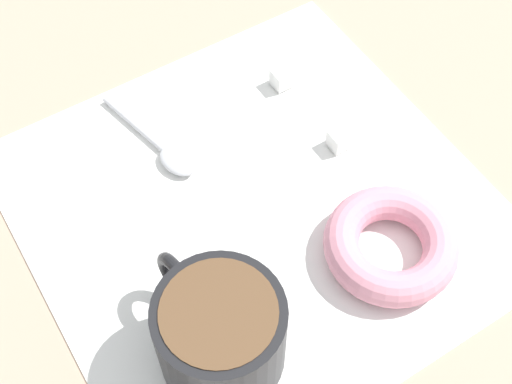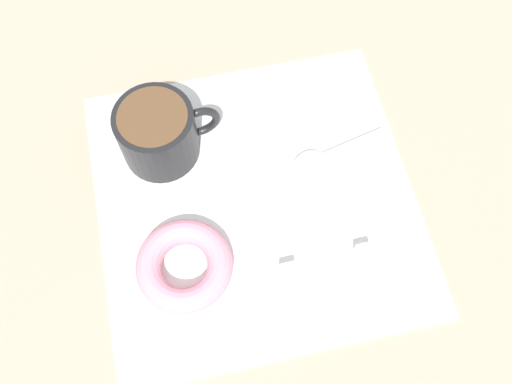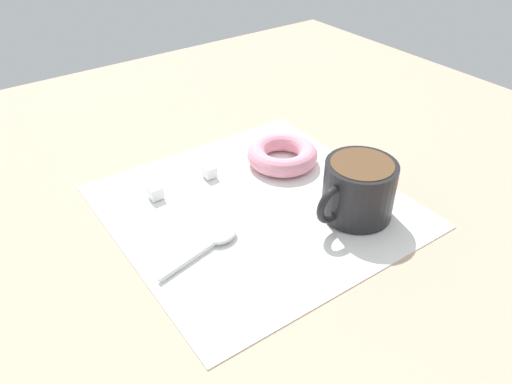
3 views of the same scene
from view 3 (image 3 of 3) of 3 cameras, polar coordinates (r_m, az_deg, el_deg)
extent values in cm
cube|color=tan|center=(64.15, 1.53, -2.82)|extent=(120.00, 120.00, 2.00)
cube|color=white|center=(64.06, 0.00, -1.57)|extent=(35.55, 35.55, 0.30)
cylinder|color=black|center=(61.79, 11.66, 0.31)|extent=(8.74, 8.74, 7.18)
cylinder|color=brown|center=(59.96, 12.03, 2.98)|extent=(7.54, 7.54, 0.60)
torus|color=black|center=(58.66, 8.70, -1.42)|extent=(4.98, 1.32, 4.92)
torus|color=pink|center=(71.93, 3.02, 4.30)|extent=(10.17, 10.17, 2.70)
ellipsoid|color=silver|center=(58.57, -3.71, -5.00)|extent=(4.02, 3.09, 0.90)
cylinder|color=silver|center=(56.12, -7.56, -7.67)|extent=(8.70, 2.35, 0.56)
cube|color=white|center=(66.11, -11.41, -0.03)|extent=(1.65, 1.65, 1.65)
cube|color=white|center=(69.28, -5.32, 2.35)|extent=(1.61, 1.61, 1.61)
camera|label=1|loc=(0.62, 39.00, 38.48)|focal=50.00mm
camera|label=2|loc=(0.78, -11.05, 49.71)|focal=40.00mm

